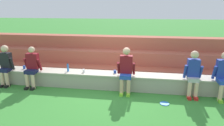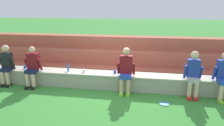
# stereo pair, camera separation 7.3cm
# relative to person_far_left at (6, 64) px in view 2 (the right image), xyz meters

# --- Properties ---
(ground_plane) EXTENTS (80.00, 80.00, 0.00)m
(ground_plane) POSITION_rel_person_far_left_xyz_m (3.46, 0.02, -0.74)
(ground_plane) COLOR #388433
(stone_seating_wall) EXTENTS (8.35, 0.58, 0.50)m
(stone_seating_wall) POSITION_rel_person_far_left_xyz_m (3.46, 0.29, -0.47)
(stone_seating_wall) COLOR #A8A08E
(stone_seating_wall) RESTS_ON ground
(brick_bleachers) EXTENTS (10.93, 1.68, 1.45)m
(brick_bleachers) POSITION_rel_person_far_left_xyz_m (3.46, 1.74, -0.17)
(brick_bleachers) COLOR #A24B36
(brick_bleachers) RESTS_ON ground
(person_far_left) EXTENTS (0.51, 0.49, 1.36)m
(person_far_left) POSITION_rel_person_far_left_xyz_m (0.00, 0.00, 0.00)
(person_far_left) COLOR beige
(person_far_left) RESTS_ON ground
(person_left_of_center) EXTENTS (0.56, 0.54, 1.34)m
(person_left_of_center) POSITION_rel_person_far_left_xyz_m (0.94, 0.01, -0.02)
(person_left_of_center) COLOR beige
(person_left_of_center) RESTS_ON ground
(person_center) EXTENTS (0.55, 0.56, 1.41)m
(person_center) POSITION_rel_person_far_left_xyz_m (4.02, 0.01, 0.02)
(person_center) COLOR #DBAD89
(person_center) RESTS_ON ground
(person_right_of_center) EXTENTS (0.51, 0.49, 1.37)m
(person_right_of_center) POSITION_rel_person_far_left_xyz_m (5.97, 0.01, 0.00)
(person_right_of_center) COLOR beige
(person_right_of_center) RESTS_ON ground
(person_far_right) EXTENTS (0.55, 0.59, 1.35)m
(person_far_right) POSITION_rel_person_far_left_xyz_m (6.80, 0.01, -0.02)
(person_far_right) COLOR beige
(person_far_right) RESTS_ON ground
(water_bottle_mid_left) EXTENTS (0.06, 0.06, 0.28)m
(water_bottle_mid_left) POSITION_rel_person_far_left_xyz_m (2.06, 0.27, -0.10)
(water_bottle_mid_left) COLOR blue
(water_bottle_mid_left) RESTS_ON stone_seating_wall
(plastic_cup_right_end) EXTENTS (0.09, 0.09, 0.10)m
(plastic_cup_right_end) POSITION_rel_person_far_left_xyz_m (3.64, 0.32, -0.19)
(plastic_cup_right_end) COLOR blue
(plastic_cup_right_end) RESTS_ON stone_seating_wall
(plastic_cup_middle) EXTENTS (0.09, 0.09, 0.11)m
(plastic_cup_middle) POSITION_rel_person_far_left_xyz_m (0.46, 0.30, -0.18)
(plastic_cup_middle) COLOR blue
(plastic_cup_middle) RESTS_ON stone_seating_wall
(plastic_cup_left_end) EXTENTS (0.08, 0.08, 0.11)m
(plastic_cup_left_end) POSITION_rel_person_far_left_xyz_m (2.61, 0.24, -0.18)
(plastic_cup_left_end) COLOR white
(plastic_cup_left_end) RESTS_ON stone_seating_wall
(frisbee) EXTENTS (0.25, 0.25, 0.02)m
(frisbee) POSITION_rel_person_far_left_xyz_m (5.15, -0.61, -0.73)
(frisbee) COLOR blue
(frisbee) RESTS_ON ground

